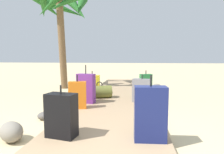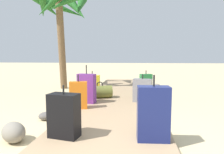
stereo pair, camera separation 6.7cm
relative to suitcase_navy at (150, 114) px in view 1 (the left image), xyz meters
name	(u,v)px [view 1 (the left image)]	position (x,y,z in m)	size (l,w,h in m)	color
ground_plane	(118,104)	(-0.63, 2.24, -0.44)	(60.00, 60.00, 0.00)	#CCB789
boardwalk	(120,96)	(-0.63, 3.01, -0.40)	(1.83, 7.74, 0.08)	tan
suitcase_navy	(150,114)	(0.00, 0.00, 0.00)	(0.42, 0.23, 0.86)	navy
suitcase_purple	(86,88)	(-1.36, 1.96, -0.01)	(0.45, 0.27, 0.90)	#6B2D84
suitcase_yellow	(92,84)	(-1.47, 3.09, -0.08)	(0.45, 0.23, 0.67)	gold
suitcase_black	(61,115)	(-1.19, -0.02, -0.06)	(0.44, 0.30, 0.71)	black
suitcase_grey	(142,91)	(-0.05, 2.16, -0.08)	(0.47, 0.29, 0.68)	slate
suitcase_green	(146,84)	(0.08, 3.13, -0.06)	(0.37, 0.26, 0.70)	#237538
duffel_bag_olive	(100,92)	(-1.15, 2.55, -0.20)	(0.70, 0.51, 0.44)	olive
suitcase_orange	(77,95)	(-1.41, 1.44, -0.07)	(0.39, 0.24, 0.72)	orange
palm_tree_far_left	(63,11)	(-2.79, 4.35, 2.32)	(2.05, 2.13, 3.46)	brown
rock_right_mid	(157,86)	(0.57, 4.81, -0.35)	(0.28, 0.32, 0.17)	slate
rock_left_near	(78,93)	(-1.94, 3.21, -0.36)	(0.29, 0.30, 0.15)	slate
rock_left_mid	(11,132)	(-1.89, -0.08, -0.30)	(0.41, 0.29, 0.28)	gray
rock_left_far	(45,116)	(-1.88, 0.89, -0.37)	(0.27, 0.24, 0.14)	#5B5651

